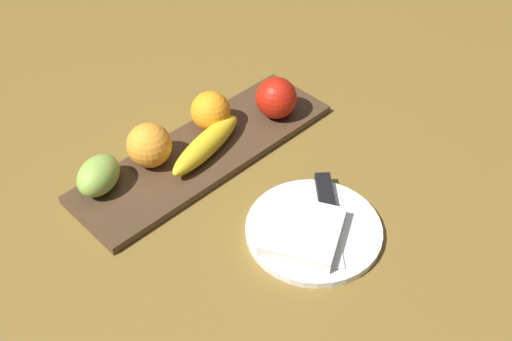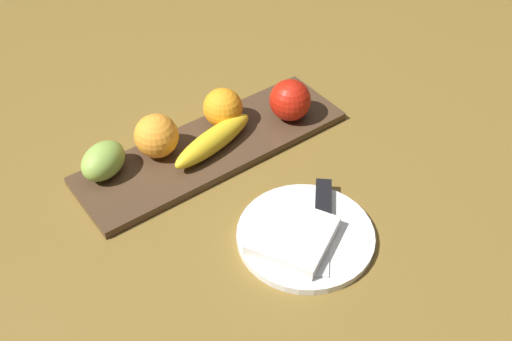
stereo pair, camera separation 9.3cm
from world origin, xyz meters
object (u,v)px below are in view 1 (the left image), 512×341
object	(u,v)px
banana	(206,144)
folded_napkin	(303,232)
orange_near_apple	(151,147)
knife	(327,203)
orange_near_banana	(212,111)
grape_bunch	(99,175)
dinner_plate	(314,230)
apple	(276,98)
fruit_tray	(205,151)

from	to	relation	value
banana	folded_napkin	size ratio (longest dim) A/B	1.55
folded_napkin	orange_near_apple	bearing A→B (deg)	-77.68
folded_napkin	knife	bearing A→B (deg)	-167.90
orange_near_banana	grape_bunch	world-z (taller)	orange_near_banana
knife	banana	bearing A→B (deg)	-124.13
grape_bunch	dinner_plate	xyz separation A→B (m)	(-0.18, 0.28, -0.04)
banana	folded_napkin	bearing A→B (deg)	-107.36
orange_near_apple	orange_near_banana	size ratio (longest dim) A/B	1.06
apple	folded_napkin	distance (m)	0.28
fruit_tray	apple	bearing A→B (deg)	172.60
dinner_plate	banana	bearing A→B (deg)	-88.36
fruit_tray	orange_near_apple	world-z (taller)	orange_near_apple
dinner_plate	apple	bearing A→B (deg)	-123.73
apple	grape_bunch	bearing A→B (deg)	-10.63
banana	knife	xyz separation A→B (m)	(-0.05, 0.21, -0.02)
apple	banana	xyz separation A→B (m)	(0.15, -0.01, -0.02)
folded_napkin	apple	bearing A→B (deg)	-127.97
banana	orange_near_apple	size ratio (longest dim) A/B	2.35
fruit_tray	knife	world-z (taller)	knife
banana	dinner_plate	size ratio (longest dim) A/B	0.85
grape_bunch	fruit_tray	bearing A→B (deg)	166.71
folded_napkin	fruit_tray	bearing A→B (deg)	-95.93
orange_near_apple	folded_napkin	world-z (taller)	orange_near_apple
apple	grape_bunch	distance (m)	0.33
folded_napkin	knife	world-z (taller)	folded_napkin
fruit_tray	apple	xyz separation A→B (m)	(-0.15, 0.02, 0.04)
apple	orange_near_banana	bearing A→B (deg)	-26.57
apple	dinner_plate	size ratio (longest dim) A/B	0.36
fruit_tray	banana	world-z (taller)	banana
apple	orange_near_banana	xyz separation A→B (m)	(0.10, -0.05, -0.00)
dinner_plate	fruit_tray	bearing A→B (deg)	-90.00
knife	apple	bearing A→B (deg)	-164.24
fruit_tray	grape_bunch	distance (m)	0.18
dinner_plate	folded_napkin	world-z (taller)	folded_napkin
orange_near_banana	folded_napkin	world-z (taller)	orange_near_banana
banana	orange_near_apple	xyz separation A→B (m)	(0.08, -0.04, 0.02)
banana	folded_napkin	xyz separation A→B (m)	(0.02, 0.23, -0.01)
folded_napkin	dinner_plate	bearing A→B (deg)	180.00
orange_near_banana	knife	size ratio (longest dim) A/B	0.46
grape_bunch	dinner_plate	size ratio (longest dim) A/B	0.40
fruit_tray	orange_near_banana	xyz separation A→B (m)	(-0.05, -0.03, 0.04)
knife	orange_near_apple	bearing A→B (deg)	-110.95
dinner_plate	knife	distance (m)	0.05
fruit_tray	knife	bearing A→B (deg)	101.53
banana	orange_near_apple	world-z (taller)	orange_near_apple
orange_near_banana	grape_bunch	xyz separation A→B (m)	(0.22, -0.01, -0.01)
apple	banana	distance (m)	0.16
fruit_tray	banana	size ratio (longest dim) A/B	2.77
grape_bunch	apple	bearing A→B (deg)	169.37
orange_near_apple	folded_napkin	xyz separation A→B (m)	(-0.06, 0.27, -0.03)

